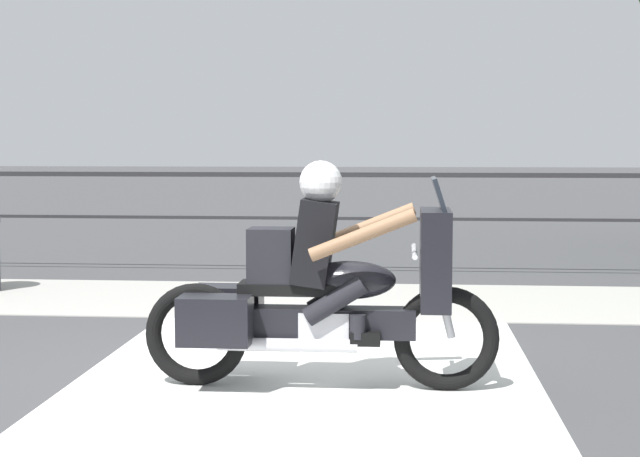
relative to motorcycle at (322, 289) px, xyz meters
The scene contains 5 objects.
ground_plane 1.01m from the motorcycle, 153.59° to the left, with size 120.00×120.00×0.00m, color #424244.
sidewalk_band 3.85m from the motorcycle, 100.12° to the left, with size 44.00×2.40×0.01m, color #A8A59E.
crosswalk_band 0.70m from the motorcycle, 134.01° to the left, with size 3.27×6.00×0.01m, color silver.
fence_railing 5.86m from the motorcycle, 96.54° to the left, with size 36.00×0.05×1.30m.
motorcycle is the anchor object (origin of this frame).
Camera 1 is at (1.22, -6.90, 1.68)m, focal length 55.00 mm.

